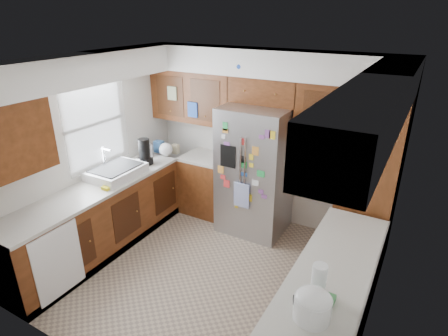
{
  "coord_description": "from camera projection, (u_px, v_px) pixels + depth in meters",
  "views": [
    {
      "loc": [
        1.96,
        -3.13,
        2.96
      ],
      "look_at": [
        -0.01,
        0.35,
        1.26
      ],
      "focal_mm": 30.0,
      "sensor_mm": 36.0,
      "label": 1
    }
  ],
  "objects": [
    {
      "name": "floor",
      "position": [
        210.0,
        273.0,
        4.55
      ],
      "size": [
        3.6,
        3.6,
        0.0
      ],
      "primitive_type": "plane",
      "color": "tan",
      "rests_on": "ground"
    },
    {
      "name": "room_shell",
      "position": [
        217.0,
        119.0,
        4.18
      ],
      "size": [
        3.64,
        3.24,
        2.52
      ],
      "color": "silver",
      "rests_on": "ground"
    },
    {
      "name": "left_counter_run",
      "position": [
        125.0,
        213.0,
        5.03
      ],
      "size": [
        1.36,
        3.2,
        0.92
      ],
      "color": "#49250E",
      "rests_on": "ground"
    },
    {
      "name": "right_counter_run",
      "position": [
        326.0,
        318.0,
        3.33
      ],
      "size": [
        0.63,
        2.25,
        0.92
      ],
      "color": "#49250E",
      "rests_on": "ground"
    },
    {
      "name": "pantry",
      "position": [
        370.0,
        184.0,
        4.37
      ],
      "size": [
        0.6,
        0.9,
        2.15
      ],
      "primitive_type": "cube",
      "color": "#49250E",
      "rests_on": "ground"
    },
    {
      "name": "fridge",
      "position": [
        255.0,
        171.0,
        5.17
      ],
      "size": [
        0.9,
        0.79,
        1.8
      ],
      "color": "#AEAEB4",
      "rests_on": "ground"
    },
    {
      "name": "bridge_cabinet",
      "position": [
        265.0,
        90.0,
        4.93
      ],
      "size": [
        0.96,
        0.34,
        0.35
      ],
      "primitive_type": "cube",
      "color": "#49250E",
      "rests_on": "fridge"
    },
    {
      "name": "fridge_top_items",
      "position": [
        256.0,
        67.0,
        4.83
      ],
      "size": [
        0.6,
        0.35,
        0.26
      ],
      "color": "#1A45B7",
      "rests_on": "bridge_cabinet"
    },
    {
      "name": "sink_assembly",
      "position": [
        116.0,
        172.0,
        4.92
      ],
      "size": [
        0.52,
        0.75,
        0.37
      ],
      "color": "white",
      "rests_on": "left_counter_run"
    },
    {
      "name": "left_counter_clutter",
      "position": [
        154.0,
        150.0,
        5.48
      ],
      "size": [
        0.38,
        0.78,
        0.38
      ],
      "color": "black",
      "rests_on": "left_counter_run"
    },
    {
      "name": "rice_cooker",
      "position": [
        313.0,
        305.0,
        2.63
      ],
      "size": [
        0.28,
        0.27,
        0.24
      ],
      "color": "white",
      "rests_on": "right_counter_run"
    },
    {
      "name": "paper_towel",
      "position": [
        319.0,
        279.0,
        2.87
      ],
      "size": [
        0.12,
        0.12,
        0.26
      ],
      "primitive_type": "cylinder",
      "color": "white",
      "rests_on": "right_counter_run"
    }
  ]
}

